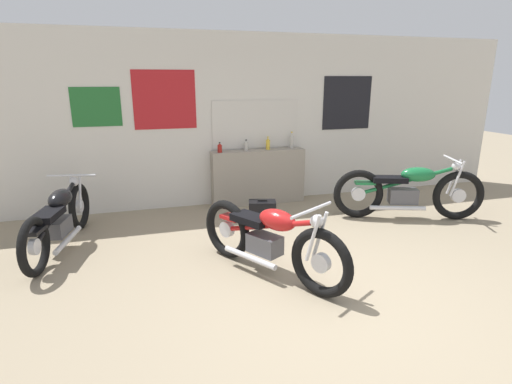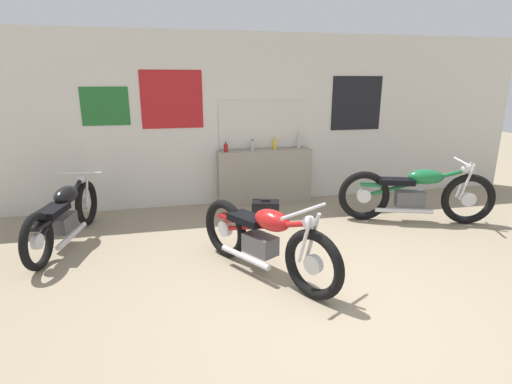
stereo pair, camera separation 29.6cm
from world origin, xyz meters
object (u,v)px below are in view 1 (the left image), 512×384
motorcycle_black (59,218)px  motorcycle_green (408,191)px  motorcycle_red (269,239)px  bottle_center (268,144)px  hard_case_black (262,212)px  bottle_left_center (246,146)px  bottle_right_center (292,141)px  bottle_leftmost (220,148)px

motorcycle_black → motorcycle_green: bearing=-2.9°
motorcycle_red → motorcycle_green: motorcycle_green is taller
bottle_center → hard_case_black: bottle_center is taller
bottle_center → motorcycle_black: size_ratio=0.11×
bottle_left_center → bottle_right_center: bearing=1.0°
bottle_leftmost → bottle_left_center: bearing=7.2°
bottle_center → motorcycle_black: 3.37m
bottle_center → motorcycle_black: (-3.10, -1.16, -0.62)m
bottle_leftmost → bottle_right_center: bottle_right_center is taller
bottle_left_center → bottle_right_center: size_ratio=0.64×
bottle_center → motorcycle_green: 2.35m
bottle_center → motorcycle_green: size_ratio=0.10×
motorcycle_black → motorcycle_red: (2.29, -1.40, 0.01)m
motorcycle_red → motorcycle_green: (2.59, 1.15, 0.02)m
bottle_leftmost → motorcycle_black: bearing=-153.7°
motorcycle_black → motorcycle_green: (4.88, -0.25, 0.04)m
bottle_left_center → bottle_center: size_ratio=0.82×
bottle_left_center → motorcycle_black: 3.03m
motorcycle_green → bottle_right_center: bearing=132.9°
bottle_leftmost → motorcycle_red: bottle_leftmost is taller
motorcycle_red → motorcycle_green: 2.83m
bottle_leftmost → bottle_center: (0.83, 0.04, 0.02)m
bottle_right_center → motorcycle_black: bottle_right_center is taller
bottle_center → bottle_right_center: (0.44, 0.03, 0.03)m
bottle_right_center → motorcycle_red: size_ratio=0.16×
motorcycle_black → motorcycle_green: motorcycle_green is taller
bottle_left_center → bottle_center: bearing=-2.5°
bottle_leftmost → bottle_right_center: 1.27m
motorcycle_green → hard_case_black: (-2.17, 0.46, -0.28)m
bottle_right_center → motorcycle_green: (1.34, -1.45, -0.61)m
bottle_left_center → motorcycle_green: (2.16, -1.43, -0.56)m
motorcycle_green → hard_case_black: size_ratio=4.77×
motorcycle_green → motorcycle_black: bearing=177.1°
bottle_right_center → motorcycle_red: 2.95m
bottle_center → hard_case_black: 1.34m
motorcycle_red → motorcycle_green: bearing=23.8°
bottle_left_center → motorcycle_black: size_ratio=0.09×
bottle_right_center → motorcycle_black: (-3.54, -1.20, -0.64)m
bottle_center → bottle_right_center: bearing=4.0°
bottle_leftmost → motorcycle_green: (2.61, -1.37, -0.56)m
bottle_left_center → hard_case_black: size_ratio=0.40×
bottle_right_center → motorcycle_black: 3.79m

